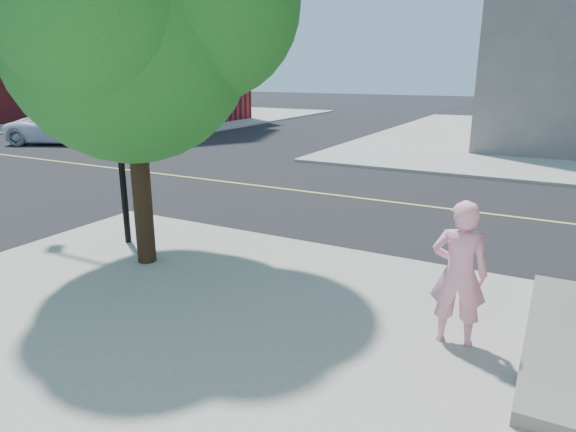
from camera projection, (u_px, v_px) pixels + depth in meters
The scene contains 10 objects.
ground at pixel (160, 221), 12.52m from camera, with size 140.00×140.00×0.00m, color black.
road_ew at pixel (256, 186), 16.33m from camera, with size 140.00×9.00×0.01m, color black.
road_ns at pixel (19, 196), 15.03m from camera, with size 9.00×140.00×0.01m, color black.
sidewalk_nw at pixel (126, 116), 41.19m from camera, with size 26.00×25.00×0.12m, color #98988E.
church at pixel (111, 16), 34.89m from camera, with size 15.20×12.00×14.40m.
office_block at pixel (44, 3), 43.20m from camera, with size 12.00×14.08×18.00m.
man_on_phone at pixel (459, 273), 6.45m from camera, with size 0.71×0.46×1.93m, color #F99DBB.
street_tree at pixel (132, 7), 8.28m from camera, with size 5.20×4.72×6.90m.
signal_pole at pixel (38, 64), 10.60m from camera, with size 3.90×0.44×4.41m.
car_a at pixel (65, 128), 25.61m from camera, with size 2.55×5.52×1.53m, color silver.
Camera 1 is at (8.48, -9.06, 3.57)m, focal length 31.56 mm.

